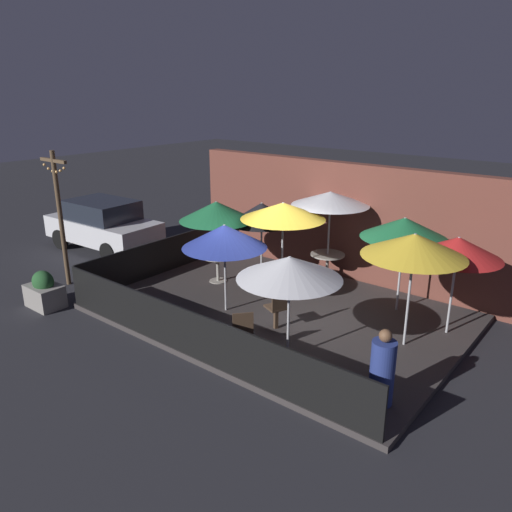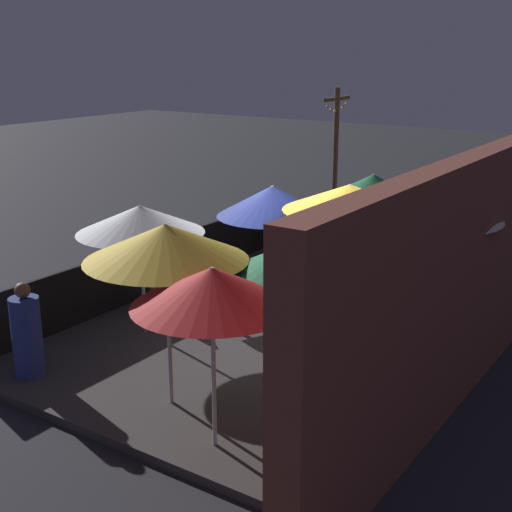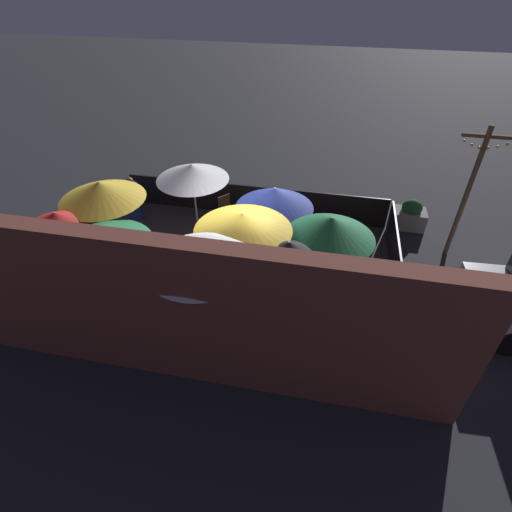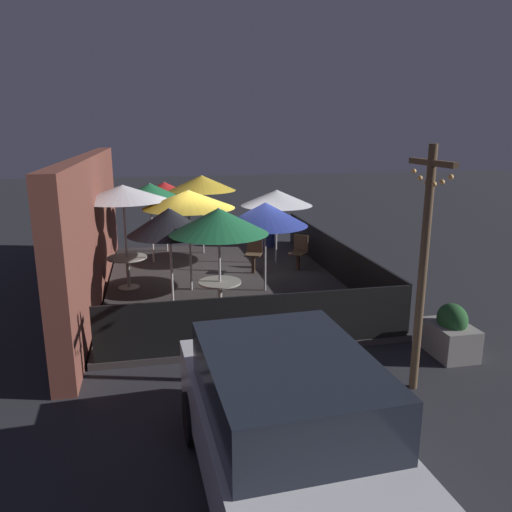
{
  "view_description": "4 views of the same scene",
  "coord_description": "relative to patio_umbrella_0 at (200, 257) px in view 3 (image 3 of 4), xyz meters",
  "views": [
    {
      "loc": [
        6.24,
        -8.59,
        5.02
      ],
      "look_at": [
        -0.97,
        0.38,
        1.13
      ],
      "focal_mm": 35.0,
      "sensor_mm": 36.0,
      "label": 1
    },
    {
      "loc": [
        9.08,
        5.67,
        4.44
      ],
      "look_at": [
        0.02,
        -0.47,
        1.21
      ],
      "focal_mm": 50.0,
      "sensor_mm": 36.0,
      "label": 2
    },
    {
      "loc": [
        -2.15,
        7.52,
        6.68
      ],
      "look_at": [
        -0.72,
        0.43,
        1.02
      ],
      "focal_mm": 28.0,
      "sensor_mm": 36.0,
      "label": 3
    },
    {
      "loc": [
        -11.63,
        1.65,
        3.74
      ],
      "look_at": [
        -1.0,
        -0.55,
        0.97
      ],
      "focal_mm": 35.0,
      "sensor_mm": 36.0,
      "label": 4
    }
  ],
  "objects": [
    {
      "name": "patio_umbrella_1",
      "position": [
        -2.23,
        -1.86,
        -0.31
      ],
      "size": [
        1.92,
        1.92,
        2.17
      ],
      "color": "#B2B2B7",
      "rests_on": "patio_deck"
    },
    {
      "name": "dining_table_1",
      "position": [
        -2.23,
        -1.86,
        -1.66
      ],
      "size": [
        0.84,
        0.84,
        0.72
      ],
      "color": "#9E998E",
      "rests_on": "patio_deck"
    },
    {
      "name": "patio_umbrella_2",
      "position": [
        3.54,
        -1.01,
        -0.35
      ],
      "size": [
        1.77,
        1.77,
        2.1
      ],
      "color": "#B2B2B7",
      "rests_on": "patio_deck"
    },
    {
      "name": "patio_chair_0",
      "position": [
        0.67,
        -3.13,
        -1.7
      ],
      "size": [
        0.53,
        0.53,
        0.95
      ],
      "rotation": [
        0.0,
        0.0,
        2.73
      ],
      "color": "#4C3828",
      "rests_on": "patio_deck"
    },
    {
      "name": "patron_0",
      "position": [
        3.53,
        -4.19,
        -1.64
      ],
      "size": [
        0.57,
        0.57,
        1.33
      ],
      "rotation": [
        0.0,
        0.0,
        3.82
      ],
      "color": "navy",
      "rests_on": "patio_deck"
    },
    {
      "name": "light_post",
      "position": [
        -5.44,
        -4.31,
        -0.35
      ],
      "size": [
        1.1,
        0.12,
        3.55
      ],
      "color": "brown",
      "rests_on": "ground_plane"
    },
    {
      "name": "planter_box",
      "position": [
        -4.54,
        -5.47,
        -1.96
      ],
      "size": [
        0.9,
        0.63,
        0.91
      ],
      "color": "gray",
      "rests_on": "ground_plane"
    },
    {
      "name": "patio_umbrella_8",
      "position": [
        -0.84,
        -3.09,
        -0.45
      ],
      "size": [
        1.91,
        1.91,
        2.05
      ],
      "color": "#B2B2B7",
      "rests_on": "patio_deck"
    },
    {
      "name": "patio_umbrella_7",
      "position": [
        1.51,
        -3.93,
        -0.41
      ],
      "size": [
        1.95,
        1.95,
        2.03
      ],
      "color": "#B2B2B7",
      "rests_on": "patio_deck"
    },
    {
      "name": "dining_table_0",
      "position": [
        -0.0,
        0.0,
        -1.63
      ],
      "size": [
        0.9,
        0.9,
        0.75
      ],
      "color": "#9E998E",
      "rests_on": "patio_deck"
    },
    {
      "name": "patio_deck",
      "position": [
        0.09,
        -2.31,
        -2.29
      ],
      "size": [
        8.05,
        5.61,
        0.12
      ],
      "color": "#383333",
      "rests_on": "ground_plane"
    },
    {
      "name": "patio_chair_1",
      "position": [
        0.74,
        -4.36,
        -1.74
      ],
      "size": [
        0.56,
        0.56,
        0.91
      ],
      "rotation": [
        0.0,
        0.0,
        2.44
      ],
      "color": "#4C3828",
      "rests_on": "patio_deck"
    },
    {
      "name": "patio_umbrella_4",
      "position": [
        2.24,
        -0.59,
        -0.26
      ],
      "size": [
        1.92,
        1.92,
        2.21
      ],
      "color": "#B2B2B7",
      "rests_on": "patio_deck"
    },
    {
      "name": "patio_umbrella_3",
      "position": [
        3.05,
        -2.07,
        -0.14
      ],
      "size": [
        1.98,
        1.98,
        2.32
      ],
      "color": "#B2B2B7",
      "rests_on": "patio_deck"
    },
    {
      "name": "patio_umbrella_0",
      "position": [
        0.0,
        0.0,
        0.0
      ],
      "size": [
        2.0,
        2.0,
        2.41
      ],
      "color": "#B2B2B7",
      "rests_on": "patio_deck"
    },
    {
      "name": "fence_side_left",
      "position": [
        -3.9,
        -2.31,
        -1.75
      ],
      "size": [
        0.05,
        5.41,
        0.95
      ],
      "color": "black",
      "rests_on": "patio_deck"
    },
    {
      "name": "fence_front",
      "position": [
        0.09,
        -5.07,
        -1.75
      ],
      "size": [
        7.85,
        0.05,
        0.95
      ],
      "color": "black",
      "rests_on": "patio_deck"
    },
    {
      "name": "building_wall",
      "position": [
        0.09,
        0.73,
        -0.76
      ],
      "size": [
        9.65,
        0.36,
        3.18
      ],
      "color": "brown",
      "rests_on": "ground_plane"
    },
    {
      "name": "ground_plane",
      "position": [
        0.09,
        -2.31,
        -2.35
      ],
      "size": [
        60.0,
        60.0,
        0.0
      ],
      "primitive_type": "plane",
      "color": "#26262B"
    },
    {
      "name": "patio_umbrella_5",
      "position": [
        -0.45,
        -1.43,
        -0.12
      ],
      "size": [
        2.06,
        2.06,
        2.31
      ],
      "color": "#B2B2B7",
      "rests_on": "patio_deck"
    },
    {
      "name": "patio_umbrella_6",
      "position": [
        -1.47,
        -0.96,
        -0.42
      ],
      "size": [
        1.72,
        1.72,
        2.08
      ],
      "color": "#B2B2B7",
      "rests_on": "patio_deck"
    }
  ]
}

